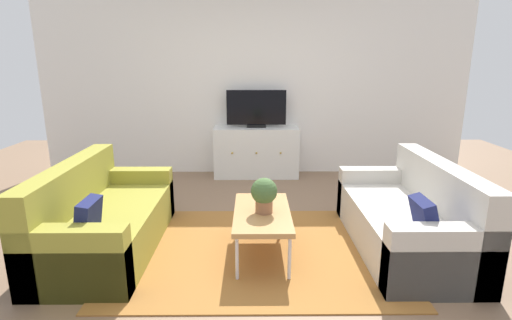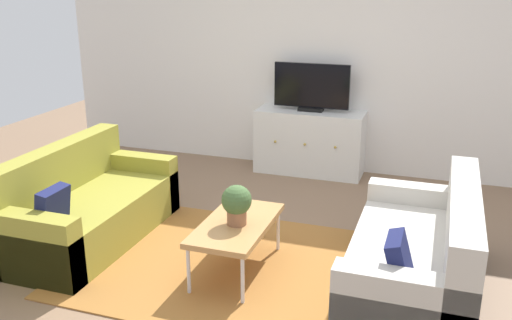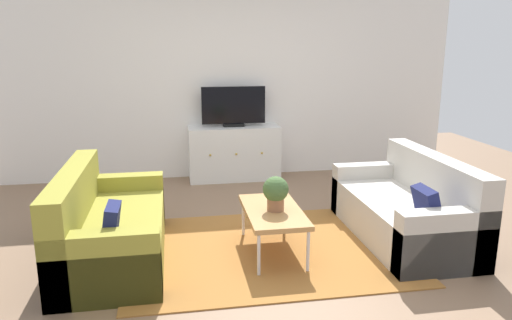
{
  "view_description": "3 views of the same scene",
  "coord_description": "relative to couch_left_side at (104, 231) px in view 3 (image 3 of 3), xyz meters",
  "views": [
    {
      "loc": [
        -0.03,
        -3.44,
        1.71
      ],
      "look_at": [
        0.0,
        0.4,
        0.73
      ],
      "focal_mm": 27.48,
      "sensor_mm": 36.0,
      "label": 1
    },
    {
      "loc": [
        1.47,
        -3.89,
        2.2
      ],
      "look_at": [
        0.0,
        0.4,
        0.73
      ],
      "focal_mm": 39.36,
      "sensor_mm": 36.0,
      "label": 2
    },
    {
      "loc": [
        -0.81,
        -4.23,
        1.88
      ],
      "look_at": [
        0.0,
        0.4,
        0.73
      ],
      "focal_mm": 33.94,
      "sensor_mm": 36.0,
      "label": 3
    }
  ],
  "objects": [
    {
      "name": "coffee_table",
      "position": [
        1.48,
        -0.11,
        0.11
      ],
      "size": [
        0.5,
        0.94,
        0.42
      ],
      "color": "#B7844C",
      "rests_on": "ground_plane"
    },
    {
      "name": "couch_left_side",
      "position": [
        0.0,
        0.0,
        0.0
      ],
      "size": [
        0.84,
        1.72,
        0.82
      ],
      "color": "olive",
      "rests_on": "ground_plane"
    },
    {
      "name": "area_rug",
      "position": [
        1.44,
        -0.05,
        -0.27
      ],
      "size": [
        2.5,
        1.9,
        0.01
      ],
      "primitive_type": "cube",
      "color": "#9E662D",
      "rests_on": "ground_plane"
    },
    {
      "name": "couch_right_side",
      "position": [
        2.87,
        0.0,
        0.0
      ],
      "size": [
        0.84,
        1.72,
        0.82
      ],
      "color": "beige",
      "rests_on": "ground_plane"
    },
    {
      "name": "wall_back",
      "position": [
        1.44,
        2.65,
        1.08
      ],
      "size": [
        6.4,
        0.12,
        2.7
      ],
      "primitive_type": "cube",
      "color": "white",
      "rests_on": "ground_plane"
    },
    {
      "name": "potted_plant",
      "position": [
        1.5,
        -0.14,
        0.32
      ],
      "size": [
        0.23,
        0.23,
        0.31
      ],
      "color": "#936042",
      "rests_on": "coffee_table"
    },
    {
      "name": "flat_screen_tv",
      "position": [
        1.46,
        2.39,
        0.74
      ],
      "size": [
        0.87,
        0.16,
        0.54
      ],
      "color": "black",
      "rests_on": "tv_console"
    },
    {
      "name": "ground_plane",
      "position": [
        1.44,
        0.1,
        -0.27
      ],
      "size": [
        10.0,
        10.0,
        0.0
      ],
      "primitive_type": "plane",
      "color": "#84664C"
    },
    {
      "name": "tv_console",
      "position": [
        1.46,
        2.37,
        0.1
      ],
      "size": [
        1.25,
        0.47,
        0.74
      ],
      "color": "white",
      "rests_on": "ground_plane"
    }
  ]
}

